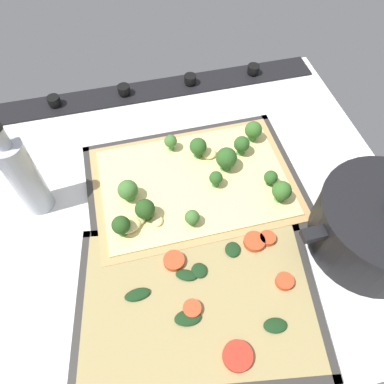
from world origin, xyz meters
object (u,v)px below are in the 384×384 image
(oil_bottle, at_px, (24,176))
(baking_tray_front, at_px, (194,186))
(broccoli_pizza, at_px, (195,182))
(veggie_pizza_back, at_px, (201,298))
(cooking_pot, at_px, (378,226))
(baking_tray_back, at_px, (198,300))

(oil_bottle, bearing_deg, baking_tray_front, 173.95)
(broccoli_pizza, bearing_deg, oil_bottle, -6.39)
(broccoli_pizza, relative_size, veggie_pizza_back, 0.97)
(cooking_pot, bearing_deg, baking_tray_front, -34.85)
(veggie_pizza_back, bearing_deg, baking_tray_back, 7.49)
(baking_tray_front, bearing_deg, broccoli_pizza, 137.14)
(baking_tray_front, bearing_deg, baking_tray_back, 77.48)
(baking_tray_back, xyz_separation_m, veggie_pizza_back, (-0.00, -0.00, 0.01))
(baking_tray_front, xyz_separation_m, veggie_pizza_back, (0.04, 0.21, 0.01))
(broccoli_pizza, height_order, veggie_pizza_back, broccoli_pizza)
(veggie_pizza_back, xyz_separation_m, cooking_pot, (-0.30, -0.03, 0.04))
(baking_tray_back, bearing_deg, broccoli_pizza, -103.16)
(broccoli_pizza, height_order, oil_bottle, oil_bottle)
(broccoli_pizza, bearing_deg, baking_tray_front, -42.86)
(broccoli_pizza, bearing_deg, cooking_pot, 145.22)
(veggie_pizza_back, distance_m, oil_bottle, 0.35)
(baking_tray_front, distance_m, veggie_pizza_back, 0.22)
(baking_tray_front, height_order, oil_bottle, oil_bottle)
(veggie_pizza_back, xyz_separation_m, oil_bottle, (0.24, -0.24, 0.08))
(cooking_pot, height_order, oil_bottle, oil_bottle)
(cooking_pot, bearing_deg, broccoli_pizza, -34.78)
(baking_tray_back, bearing_deg, oil_bottle, -45.99)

